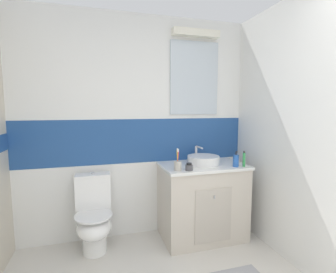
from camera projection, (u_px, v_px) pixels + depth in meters
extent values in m
cube|color=white|center=(138.00, 197.00, 2.97)|extent=(3.20, 0.10, 0.85)
cube|color=#234C8C|center=(137.00, 141.00, 2.88)|extent=(3.20, 0.10, 0.50)
cube|color=white|center=(136.00, 68.00, 2.79)|extent=(3.20, 0.10, 1.15)
cube|color=silver|center=(194.00, 78.00, 2.94)|extent=(0.59, 0.02, 0.85)
cube|color=white|center=(196.00, 33.00, 2.84)|extent=(0.56, 0.10, 0.08)
cube|color=white|center=(323.00, 135.00, 2.06)|extent=(0.10, 3.48, 2.50)
cube|color=beige|center=(202.00, 202.00, 2.84)|extent=(0.91, 0.57, 0.82)
cube|color=white|center=(203.00, 166.00, 2.78)|extent=(0.93, 0.59, 0.03)
cube|color=#B6AD9F|center=(213.00, 216.00, 2.57)|extent=(0.41, 0.01, 0.57)
cylinder|color=silver|center=(215.00, 197.00, 2.53)|extent=(0.02, 0.02, 0.03)
cylinder|color=white|center=(203.00, 160.00, 2.78)|extent=(0.36, 0.36, 0.09)
cylinder|color=#B3B3B8|center=(203.00, 156.00, 2.78)|extent=(0.29, 0.29, 0.01)
cylinder|color=silver|center=(196.00, 153.00, 2.97)|extent=(0.03, 0.03, 0.17)
cylinder|color=silver|center=(200.00, 147.00, 2.87)|extent=(0.02, 0.16, 0.02)
cylinder|color=white|center=(95.00, 244.00, 2.55)|extent=(0.24, 0.24, 0.18)
ellipsoid|color=white|center=(94.00, 227.00, 2.49)|extent=(0.34, 0.42, 0.22)
cylinder|color=white|center=(94.00, 216.00, 2.47)|extent=(0.37, 0.37, 0.02)
cube|color=white|center=(93.00, 191.00, 2.65)|extent=(0.36, 0.17, 0.38)
cylinder|color=silver|center=(92.00, 173.00, 2.63)|extent=(0.04, 0.04, 0.02)
cylinder|color=#B2ADA3|center=(178.00, 166.00, 2.50)|extent=(0.08, 0.08, 0.09)
cylinder|color=gold|center=(178.00, 159.00, 2.51)|extent=(0.02, 0.01, 0.18)
cube|color=white|center=(178.00, 150.00, 2.50)|extent=(0.01, 0.02, 0.03)
cylinder|color=#D83F4C|center=(178.00, 159.00, 2.51)|extent=(0.03, 0.02, 0.17)
cube|color=white|center=(178.00, 151.00, 2.50)|extent=(0.01, 0.02, 0.03)
cylinder|color=#2659B2|center=(236.00, 161.00, 2.66)|extent=(0.06, 0.06, 0.13)
cylinder|color=#262626|center=(236.00, 153.00, 2.65)|extent=(0.01, 0.01, 0.04)
cylinder|color=#262626|center=(237.00, 152.00, 2.64)|extent=(0.01, 0.02, 0.01)
cylinder|color=#4C4C51|center=(189.00, 168.00, 2.50)|extent=(0.08, 0.08, 0.06)
cylinder|color=black|center=(189.00, 164.00, 2.50)|extent=(0.05, 0.05, 0.02)
cylinder|color=green|center=(244.00, 160.00, 2.67)|extent=(0.03, 0.03, 0.15)
cylinder|color=black|center=(244.00, 152.00, 2.66)|extent=(0.02, 0.02, 0.02)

